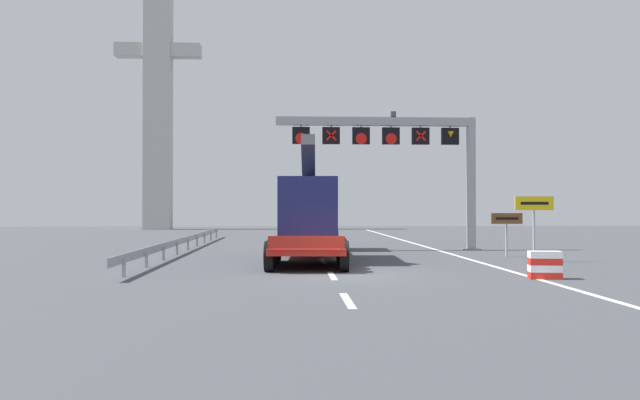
% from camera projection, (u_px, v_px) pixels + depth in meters
% --- Properties ---
extents(ground, '(112.00, 112.00, 0.00)m').
position_uv_depth(ground, '(342.00, 275.00, 21.48)').
color(ground, '#424449').
extents(lane_markings, '(0.20, 70.52, 0.01)m').
position_uv_depth(lane_markings, '(308.00, 237.00, 49.39)').
color(lane_markings, silver).
rests_on(lane_markings, ground).
extents(edge_line_right, '(0.20, 63.00, 0.01)m').
position_uv_depth(edge_line_right, '(438.00, 250.00, 33.76)').
color(edge_line_right, silver).
rests_on(edge_line_right, ground).
extents(overhead_lane_gantry, '(11.03, 0.90, 7.49)m').
position_uv_depth(overhead_lane_gantry, '(402.00, 143.00, 33.81)').
color(overhead_lane_gantry, '#9EA0A5').
rests_on(overhead_lane_gantry, ground).
extents(heavy_haul_truck_red, '(3.59, 14.16, 5.30)m').
position_uv_depth(heavy_haul_truck_red, '(310.00, 214.00, 29.89)').
color(heavy_haul_truck_red, red).
rests_on(heavy_haul_truck_red, ground).
extents(exit_sign_yellow, '(1.66, 0.15, 2.78)m').
position_uv_depth(exit_sign_yellow, '(534.00, 211.00, 26.56)').
color(exit_sign_yellow, '#9EA0A5').
rests_on(exit_sign_yellow, ground).
extents(tourist_info_sign_brown, '(1.48, 0.15, 2.05)m').
position_uv_depth(tourist_info_sign_brown, '(507.00, 224.00, 29.34)').
color(tourist_info_sign_brown, '#9EA0A5').
rests_on(tourist_info_sign_brown, ground).
extents(crash_barrier_striped, '(1.06, 0.64, 0.90)m').
position_uv_depth(crash_barrier_striped, '(545.00, 265.00, 20.25)').
color(crash_barrier_striped, red).
rests_on(crash_barrier_striped, ground).
extents(guardrail_left, '(0.13, 29.58, 0.76)m').
position_uv_depth(guardrail_left, '(187.00, 240.00, 33.91)').
color(guardrail_left, '#999EA3').
rests_on(guardrail_left, ground).
extents(bridge_pylon_distant, '(9.00, 2.00, 30.67)m').
position_uv_depth(bridge_pylon_distant, '(158.00, 82.00, 66.63)').
color(bridge_pylon_distant, '#B7B7B2').
rests_on(bridge_pylon_distant, ground).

